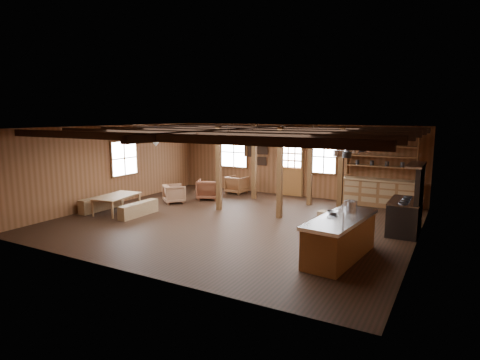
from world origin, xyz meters
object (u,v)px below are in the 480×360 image
object	(u,v)px
kitchen_island	(340,238)
armchair_b	(237,185)
armchair_a	(208,189)
armchair_c	(174,194)
dining_table	(118,204)
commercial_range	(407,211)

from	to	relation	value
kitchen_island	armchair_b	xyz separation A→B (m)	(-5.69, 5.43, -0.13)
armchair_a	armchair_b	distance (m)	1.58
armchair_b	armchair_c	xyz separation A→B (m)	(-1.12, -2.65, -0.02)
dining_table	armchair_a	world-z (taller)	armchair_a
armchair_c	armchair_a	bearing A→B (deg)	-83.59
commercial_range	armchair_a	distance (m)	7.21
kitchen_island	armchair_a	bearing A→B (deg)	153.47
kitchen_island	dining_table	xyz separation A→B (m)	(-7.50, 0.70, -0.19)
armchair_a	armchair_b	world-z (taller)	armchair_a
kitchen_island	commercial_range	bearing A→B (deg)	75.53
kitchen_island	dining_table	size ratio (longest dim) A/B	1.60
commercial_range	armchair_a	bearing A→B (deg)	171.15
armchair_b	armchair_c	size ratio (longest dim) A/B	1.06
armchair_b	kitchen_island	bearing A→B (deg)	142.69
dining_table	armchair_b	bearing A→B (deg)	-30.24
commercial_range	dining_table	xyz separation A→B (m)	(-8.55, -2.08, -0.34)
commercial_range	armchair_b	bearing A→B (deg)	158.61
kitchen_island	armchair_a	world-z (taller)	kitchen_island
armchair_b	commercial_range	bearing A→B (deg)	164.95
kitchen_island	armchair_a	xyz separation A→B (m)	(-6.07, 3.90, -0.10)
kitchen_island	commercial_range	distance (m)	2.98
kitchen_island	commercial_range	xyz separation A→B (m)	(1.05, 2.79, 0.14)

